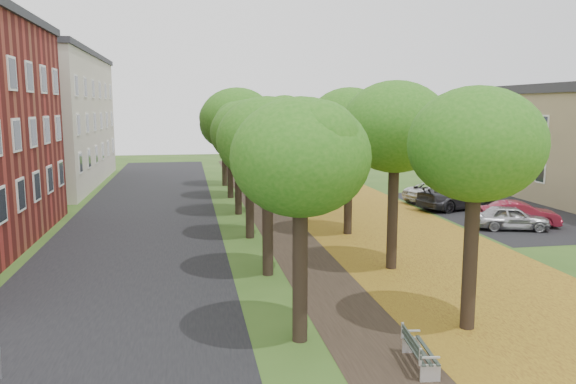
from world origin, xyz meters
name	(u,v)px	position (x,y,z in m)	size (l,w,h in m)	color
ground	(379,334)	(0.00, 0.00, 0.00)	(120.00, 120.00, 0.00)	#2D4C19
street_asphalt	(140,229)	(-7.50, 15.00, 0.00)	(8.00, 70.00, 0.01)	black
footpath	(285,223)	(0.00, 15.00, 0.00)	(3.20, 70.00, 0.01)	black
leaf_verge	(374,220)	(5.00, 15.00, 0.01)	(7.50, 70.00, 0.01)	#A6871E
parking_lot	(506,211)	(13.50, 16.00, 0.00)	(9.00, 16.00, 0.01)	black
tree_row_west	(243,128)	(-2.20, 15.00, 5.07)	(3.87, 33.87, 6.75)	black
tree_row_east	(333,128)	(2.60, 15.00, 5.07)	(3.87, 33.87, 6.75)	black
building_cream	(31,119)	(-17.00, 33.00, 5.21)	(10.30, 20.30, 10.40)	beige
bench	(418,350)	(0.29, -1.99, 0.41)	(0.67, 1.71, 0.79)	#28332D
car_silver	(511,217)	(11.00, 11.45, 0.62)	(1.47, 3.66, 1.25)	#A4A3A8
car_red	(520,214)	(11.91, 12.14, 0.64)	(1.35, 3.88, 1.28)	maroon
car_grey	(456,196)	(11.00, 17.36, 0.77)	(2.14, 5.27, 1.53)	#2D2D32
car_white	(440,192)	(11.00, 19.68, 0.67)	(2.24, 4.85, 1.35)	silver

